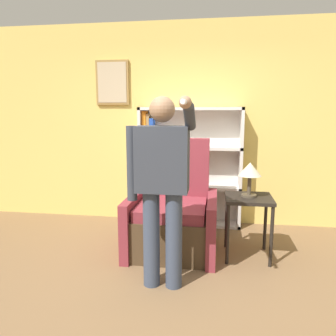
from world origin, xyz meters
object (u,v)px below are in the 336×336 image
(person_standing, at_px, (162,181))
(side_table, at_px, (248,207))
(armchair, at_px, (173,217))
(table_lamp, at_px, (250,172))
(bookcase, at_px, (181,167))

(person_standing, bearing_deg, side_table, 42.80)
(armchair, bearing_deg, table_lamp, -6.67)
(armchair, height_order, table_lamp, armchair)
(armchair, relative_size, side_table, 1.86)
(bookcase, relative_size, table_lamp, 4.41)
(armchair, relative_size, person_standing, 0.74)
(person_standing, xyz_separation_m, table_lamp, (0.82, 0.76, -0.03))
(armchair, bearing_deg, bookcase, 90.24)
(bookcase, bearing_deg, side_table, -49.61)
(armchair, xyz_separation_m, person_standing, (0.01, -0.86, 0.61))
(bookcase, bearing_deg, person_standing, -89.45)
(person_standing, distance_m, table_lamp, 1.12)
(person_standing, distance_m, side_table, 1.19)
(armchair, xyz_separation_m, side_table, (0.83, -0.10, 0.18))
(table_lamp, bearing_deg, bookcase, 130.39)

